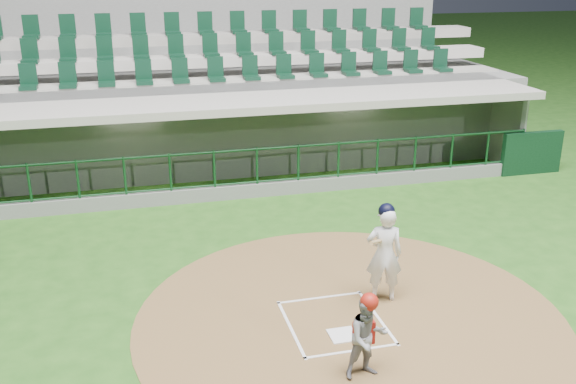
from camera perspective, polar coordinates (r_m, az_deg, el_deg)
name	(u,v)px	position (r m, az deg, el deg)	size (l,w,h in m)	color
ground	(329,314)	(11.08, 3.69, -10.79)	(120.00, 120.00, 0.00)	#214E16
dirt_circle	(350,318)	(11.00, 5.53, -11.05)	(7.20, 7.20, 0.01)	brown
home_plate	(343,335)	(10.50, 4.89, -12.56)	(0.43, 0.43, 0.02)	white
batter_box_chalk	(335,322)	(10.82, 4.19, -11.49)	(1.55, 1.80, 0.01)	white
dugout_structure	(248,141)	(17.77, -3.57, 4.54)	(16.40, 3.70, 3.00)	gray
seating_deck	(225,102)	(20.61, -5.63, 7.96)	(17.00, 6.72, 5.15)	slate
batter	(384,252)	(11.20, 8.55, -5.32)	(0.90, 0.92, 1.80)	white
catcher	(368,336)	(9.32, 7.08, -12.59)	(0.64, 0.52, 1.32)	gray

